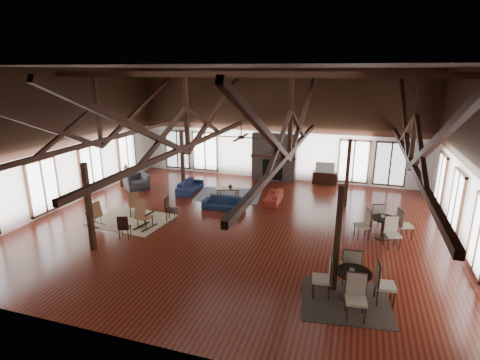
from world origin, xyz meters
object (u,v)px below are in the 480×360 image
(cafe_table_far, at_px, (384,224))
(armchair, at_px, (136,182))
(coffee_table, at_px, (228,189))
(tv_console, at_px, (325,178))
(sofa_navy_left, at_px, (190,186))
(cafe_table_near, at_px, (353,280))
(sofa_navy_front, at_px, (224,203))
(sofa_orange, at_px, (273,197))

(cafe_table_far, bearing_deg, armchair, 168.53)
(coffee_table, bearing_deg, tv_console, 21.22)
(armchair, height_order, tv_console, armchair)
(sofa_navy_left, relative_size, cafe_table_far, 0.91)
(armchair, xyz_separation_m, cafe_table_near, (10.87, -6.68, 0.18))
(cafe_table_near, height_order, cafe_table_far, cafe_table_near)
(coffee_table, bearing_deg, armchair, 165.68)
(sofa_navy_left, distance_m, coffee_table, 2.06)
(armchair, bearing_deg, coffee_table, -49.00)
(tv_console, bearing_deg, sofa_navy_front, -126.57)
(sofa_navy_left, xyz_separation_m, armchair, (-2.82, -0.43, 0.10))
(sofa_navy_left, xyz_separation_m, coffee_table, (2.06, -0.09, 0.08))
(cafe_table_far, relative_size, tv_console, 1.66)
(sofa_navy_front, xyz_separation_m, armchair, (-5.28, 1.36, 0.11))
(tv_console, bearing_deg, coffee_table, -140.45)
(sofa_orange, xyz_separation_m, coffee_table, (-2.27, 0.18, 0.11))
(armchair, distance_m, cafe_table_near, 12.76)
(cafe_table_far, xyz_separation_m, tv_console, (-2.66, 6.28, -0.22))
(armchair, bearing_deg, sofa_navy_front, -67.46)
(sofa_navy_front, distance_m, tv_console, 6.53)
(sofa_orange, bearing_deg, armchair, -89.72)
(sofa_navy_left, bearing_deg, cafe_table_near, -132.54)
(sofa_navy_front, height_order, coffee_table, sofa_navy_front)
(sofa_orange, bearing_deg, sofa_navy_front, -51.91)
(cafe_table_near, relative_size, tv_console, 1.72)
(sofa_navy_front, bearing_deg, sofa_navy_left, 142.15)
(coffee_table, distance_m, cafe_table_far, 7.47)
(sofa_navy_front, height_order, sofa_orange, sofa_navy_front)
(sofa_navy_front, relative_size, cafe_table_far, 0.87)
(sofa_orange, bearing_deg, cafe_table_far, 60.21)
(sofa_navy_front, relative_size, armchair, 1.58)
(sofa_orange, relative_size, cafe_table_far, 0.82)
(sofa_orange, relative_size, coffee_table, 1.43)
(sofa_navy_left, relative_size, sofa_orange, 1.11)
(sofa_navy_left, relative_size, cafe_table_near, 0.88)
(sofa_orange, distance_m, cafe_table_far, 5.34)
(sofa_navy_front, bearing_deg, armchair, 163.80)
(sofa_navy_front, bearing_deg, cafe_table_far, -10.77)
(cafe_table_near, bearing_deg, tv_console, 99.14)
(sofa_navy_front, relative_size, sofa_navy_left, 0.96)
(sofa_navy_front, xyz_separation_m, coffee_table, (-0.40, 1.70, 0.10))
(sofa_navy_front, distance_m, coffee_table, 1.75)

